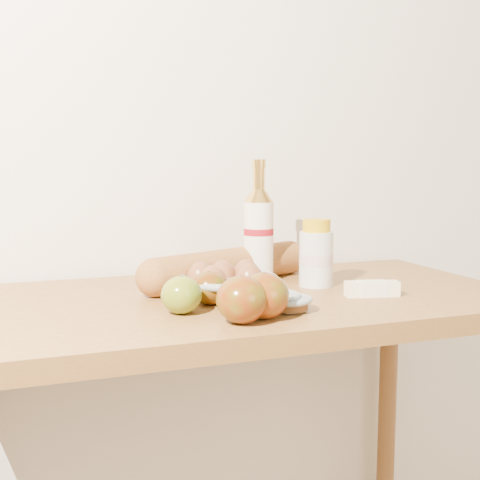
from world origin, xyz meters
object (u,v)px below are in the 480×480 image
at_px(table, 235,352).
at_px(baguette, 229,266).
at_px(egg_bowl, 227,283).
at_px(bourbon_bottle, 259,232).
at_px(cream_bottle, 316,255).

distance_m(table, baguette, 0.20).
bearing_deg(baguette, egg_bowl, -132.69).
xyz_separation_m(bourbon_bottle, egg_bowl, (-0.12, -0.14, -0.09)).
bearing_deg(table, cream_bottle, 9.04).
height_order(table, baguette, baguette).
bearing_deg(egg_bowl, baguette, 70.28).
xyz_separation_m(cream_bottle, egg_bowl, (-0.23, -0.05, -0.04)).
relative_size(bourbon_bottle, egg_bowl, 1.35).
xyz_separation_m(egg_bowl, baguette, (0.05, 0.14, 0.01)).
bearing_deg(bourbon_bottle, egg_bowl, -127.32).
relative_size(cream_bottle, baguette, 0.31).
relative_size(table, bourbon_bottle, 4.23).
distance_m(cream_bottle, baguette, 0.20).
bearing_deg(bourbon_bottle, cream_bottle, -39.19).
xyz_separation_m(table, egg_bowl, (-0.02, -0.02, 0.15)).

